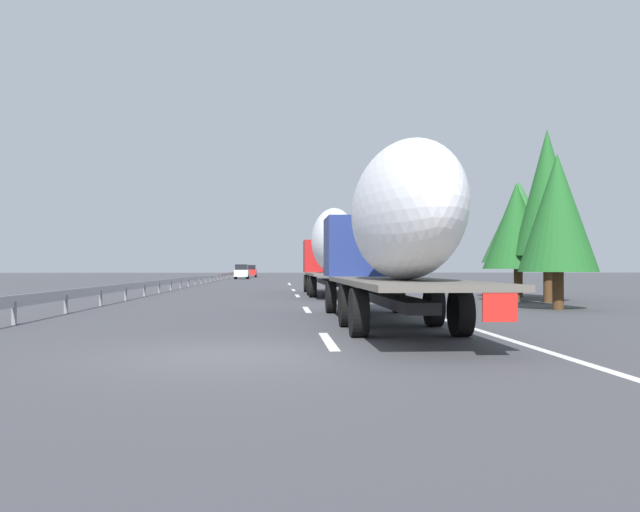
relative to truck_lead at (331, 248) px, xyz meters
The scene contains 18 objects.
ground_plane 17.48m from the truck_lead, 12.01° to the left, with size 260.00×260.00×0.00m, color #424247.
lane_stripe_0 21.31m from the truck_lead, behind, with size 3.20×0.20×0.01m, color white.
lane_stripe_1 11.84m from the truck_lead, behind, with size 3.20×0.20×0.01m, color white.
lane_stripe_2 3.10m from the truck_lead, 100.43° to the left, with size 3.20×0.20×0.01m, color white.
lane_stripe_3 8.82m from the truck_lead, 12.29° to the left, with size 3.20×0.20×0.01m, color white.
lane_stripe_4 22.06m from the truck_lead, ahead, with size 3.20×0.20×0.01m, color white.
lane_stripe_5 26.27m from the truck_lead, ahead, with size 3.20×0.20×0.01m, color white.
edge_line_right 22.14m from the truck_lead, ahead, with size 110.00×0.20×0.01m, color white.
truck_lead is the anchor object (origin of this frame).
truck_trailing 18.34m from the truck_lead, behind, with size 13.51×2.55×4.25m.
car_red_compact 65.22m from the truck_lead, ahead, with size 4.47×1.78×1.84m.
car_white_van 49.42m from the truck_lead, ahead, with size 4.24×1.73×1.86m.
road_sign 19.87m from the truck_lead, ahead, with size 0.10×0.90×2.99m.
tree_0 9.92m from the truck_lead, 129.27° to the right, with size 2.94×2.94×5.20m.
tree_1 9.61m from the truck_lead, 106.71° to the right, with size 3.72×3.72×5.73m.
tree_2 13.95m from the truck_lead, 150.14° to the right, with size 2.72×2.72×5.46m.
tree_3 11.50m from the truck_lead, 130.52° to the right, with size 2.85×2.85×7.36m.
guardrail_median 22.19m from the truck_lead, 25.73° to the left, with size 94.00×0.10×0.76m.
Camera 1 is at (-10.99, -0.79, 1.48)m, focal length 36.42 mm.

